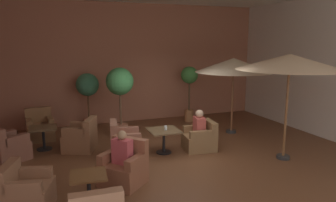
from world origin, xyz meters
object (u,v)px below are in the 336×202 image
object	(u,v)px
cafe_table_front_right	(89,183)
potted_tree_left_corner	(189,82)
armchair_front_left_north	(200,139)
potted_tree_mid_left	(120,86)
armchair_mid_center_north	(7,148)
patron_blue_shirt	(122,149)
armchair_front_left_east	(124,143)
armchair_front_right_east	(124,168)
armchair_mid_center_east	(81,138)
patron_by_window	(199,124)
armchair_front_right_south	(26,193)
armchair_mid_center_south	(40,128)
cafe_table_mid_center	(43,133)
potted_tree_mid_right	(88,89)
iced_drink_cup	(166,128)
patio_umbrella_tall_red	(234,65)
cafe_table_front_left	(164,135)
patio_umbrella_center_beige	(290,62)

from	to	relation	value
cafe_table_front_right	potted_tree_left_corner	world-z (taller)	potted_tree_left_corner
armchair_front_left_north	potted_tree_mid_left	bearing A→B (deg)	130.24
armchair_mid_center_north	patron_blue_shirt	size ratio (longest dim) A/B	1.56
armchair_front_left_east	armchair_front_right_east	xyz separation A→B (m)	(-0.37, -1.60, 0.01)
cafe_table_front_right	patron_blue_shirt	distance (m)	1.06
armchair_mid_center_east	patron_by_window	xyz separation A→B (m)	(2.94, -1.09, 0.38)
armchair_front_right_south	armchair_front_left_north	bearing A→B (deg)	22.77
armchair_front_left_east	armchair_mid_center_south	distance (m)	2.99
armchair_front_right_east	armchair_front_right_south	bearing A→B (deg)	-166.23
cafe_table_mid_center	potted_tree_mid_left	xyz separation A→B (m)	(2.21, 0.54, 1.06)
potted_tree_mid_right	iced_drink_cup	world-z (taller)	potted_tree_mid_right
armchair_mid_center_north	patio_umbrella_tall_red	size ratio (longest dim) A/B	0.45
cafe_table_mid_center	armchair_front_left_east	bearing A→B (deg)	-31.86
cafe_table_mid_center	armchair_mid_center_east	bearing A→B (deg)	-22.08
cafe_table_front_left	iced_drink_cup	size ratio (longest dim) A/B	7.13
patron_by_window	potted_tree_mid_left	bearing A→B (deg)	129.62
armchair_front_left_east	patio_umbrella_center_beige	bearing A→B (deg)	-24.03
patio_umbrella_center_beige	potted_tree_mid_left	bearing A→B (deg)	134.84
potted_tree_mid_right	cafe_table_front_left	bearing A→B (deg)	-63.51
potted_tree_mid_left	iced_drink_cup	world-z (taller)	potted_tree_mid_left
armchair_mid_center_north	armchair_front_left_east	bearing A→B (deg)	-12.20
patio_umbrella_tall_red	potted_tree_mid_right	distance (m)	4.71
armchair_front_right_south	patron_blue_shirt	distance (m)	1.87
armchair_front_left_east	armchair_front_right_south	world-z (taller)	armchair_front_left_east
armchair_front_left_north	armchair_mid_center_north	world-z (taller)	armchair_mid_center_north
cafe_table_front_right	cafe_table_front_left	bearing A→B (deg)	44.92
armchair_mid_center_south	iced_drink_cup	size ratio (longest dim) A/B	8.30
cafe_table_front_right	armchair_mid_center_east	world-z (taller)	armchair_mid_center_east
armchair_mid_center_east	iced_drink_cup	size ratio (longest dim) A/B	9.47
patron_blue_shirt	armchair_front_right_south	bearing A→B (deg)	-166.90
cafe_table_front_right	iced_drink_cup	size ratio (longest dim) A/B	6.03
potted_tree_mid_right	cafe_table_mid_center	bearing A→B (deg)	-129.32
cafe_table_mid_center	armchair_mid_center_south	xyz separation A→B (m)	(-0.11, 1.01, -0.13)
cafe_table_mid_center	potted_tree_mid_left	bearing A→B (deg)	13.73
armchair_front_right_east	potted_tree_mid_right	xyz separation A→B (m)	(-0.15, 4.48, 1.01)
potted_tree_mid_right	armchair_mid_center_north	bearing A→B (deg)	-133.85
armchair_mid_center_south	patron_blue_shirt	bearing A→B (deg)	-67.01
potted_tree_mid_left	iced_drink_cup	xyz separation A→B (m)	(0.75, -1.92, -0.86)
potted_tree_mid_right	patron_blue_shirt	bearing A→B (deg)	-88.45
cafe_table_mid_center	armchair_mid_center_south	size ratio (longest dim) A/B	0.76
armchair_mid_center_east	potted_tree_mid_left	distance (m)	1.97
armchair_front_left_east	patron_by_window	xyz separation A→B (m)	(1.96, -0.28, 0.39)
armchair_mid_center_south	potted_tree_left_corner	xyz separation A→B (m)	(5.02, 0.45, 1.10)
armchair_front_left_north	armchair_mid_center_east	xyz separation A→B (m)	(-2.98, 1.10, 0.04)
armchair_mid_center_north	patio_umbrella_tall_red	xyz separation A→B (m)	(6.36, 0.22, 1.79)
armchair_mid_center_north	iced_drink_cup	world-z (taller)	armchair_mid_center_north
armchair_front_left_north	iced_drink_cup	xyz separation A→B (m)	(-0.95, 0.09, 0.37)
cafe_table_front_right	armchair_mid_center_east	distance (m)	3.14
armchair_front_left_north	potted_tree_mid_right	xyz separation A→B (m)	(-2.52, 3.17, 1.05)
cafe_table_mid_center	armchair_mid_center_north	size ratio (longest dim) A/B	0.66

